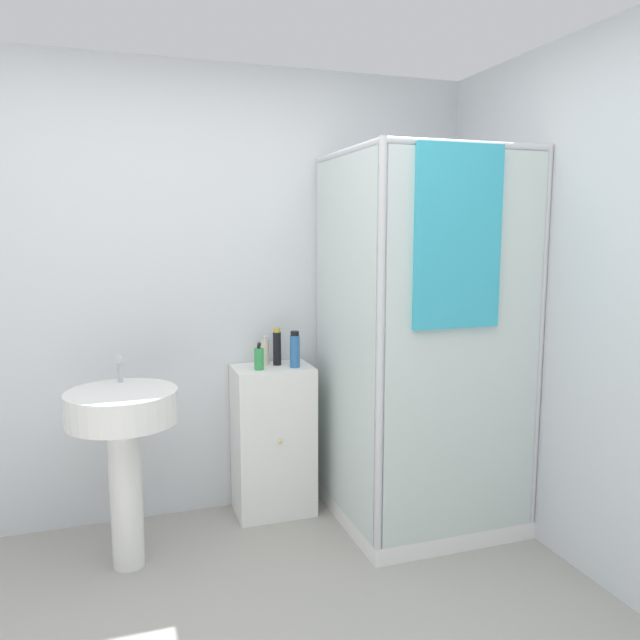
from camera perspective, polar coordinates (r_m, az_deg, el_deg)
The scene contains 8 objects.
wall_back at distance 3.54m, azimuth -12.30°, elevation 2.25°, with size 6.40×0.06×2.50m, color silver.
shower_enclosure at distance 3.45m, azimuth 8.81°, elevation -9.21°, with size 0.91×0.94×2.02m.
vanity_cabinet at distance 3.61m, azimuth -4.30°, elevation -10.88°, with size 0.44×0.32×0.85m.
sink at distance 3.11m, azimuth -17.55°, elevation -9.78°, with size 0.52×0.52×1.00m.
soap_dispenser at distance 3.42m, azimuth -5.60°, elevation -3.52°, with size 0.05×0.05×0.15m.
shampoo_bottle_tall_black at distance 3.52m, azimuth -3.95°, elevation -2.49°, with size 0.05×0.05×0.21m.
shampoo_bottle_blue at distance 3.46m, azimuth -2.32°, elevation -2.74°, with size 0.06×0.06×0.20m.
lotion_bottle_white at distance 3.54m, azimuth -5.03°, elevation -2.92°, with size 0.04×0.04×0.17m.
Camera 1 is at (-0.38, -1.80, 1.61)m, focal length 35.00 mm.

